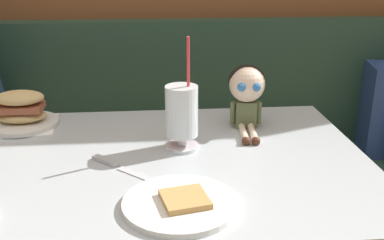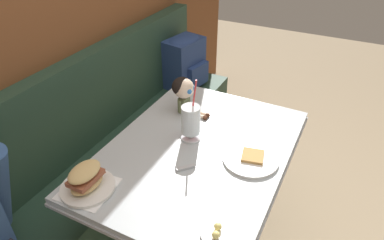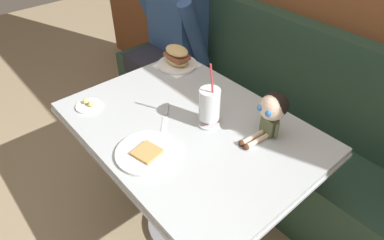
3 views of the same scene
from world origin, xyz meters
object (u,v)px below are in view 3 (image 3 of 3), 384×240
object	(u,v)px
toast_plate	(147,153)
milkshake_glass	(209,106)
diner_patron	(173,28)
sandwich_plate	(177,58)
butter_saucer	(89,105)
seated_doll	(272,109)
butter_knife	(166,114)

from	to	relation	value
toast_plate	milkshake_glass	xyz separation A→B (m)	(0.02, 0.31, 0.09)
toast_plate	diner_patron	distance (m)	1.21
diner_patron	sandwich_plate	bearing A→B (deg)	-35.78
butter_saucer	milkshake_glass	bearing A→B (deg)	36.22
seated_doll	diner_patron	size ratio (longest dim) A/B	0.27
seated_doll	diner_patron	distance (m)	1.18
sandwich_plate	seated_doll	bearing A→B (deg)	-5.63
seated_doll	diner_patron	world-z (taller)	diner_patron
butter_knife	milkshake_glass	bearing A→B (deg)	29.26
toast_plate	butter_knife	world-z (taller)	toast_plate
butter_saucer	seated_doll	world-z (taller)	seated_doll
toast_plate	seated_doll	xyz separation A→B (m)	(0.23, 0.46, 0.12)
sandwich_plate	diner_patron	bearing A→B (deg)	144.22
butter_knife	diner_patron	bearing A→B (deg)	139.61
toast_plate	butter_knife	xyz separation A→B (m)	(-0.16, 0.21, -0.00)
butter_saucer	diner_patron	size ratio (longest dim) A/B	0.15
butter_knife	seated_doll	distance (m)	0.48
sandwich_plate	milkshake_glass	bearing A→B (deg)	-23.87
butter_saucer	diner_patron	xyz separation A→B (m)	(-0.44, 0.85, -0.01)
milkshake_glass	sandwich_plate	size ratio (longest dim) A/B	1.43
seated_doll	diner_patron	bearing A→B (deg)	161.71
toast_plate	diner_patron	bearing A→B (deg)	136.78
milkshake_glass	sandwich_plate	world-z (taller)	milkshake_glass
toast_plate	diner_patron	size ratio (longest dim) A/B	0.31
milkshake_glass	diner_patron	world-z (taller)	diner_patron
toast_plate	sandwich_plate	world-z (taller)	sandwich_plate
butter_knife	seated_doll	bearing A→B (deg)	32.54
milkshake_glass	butter_saucer	size ratio (longest dim) A/B	2.63
toast_plate	sandwich_plate	bearing A→B (deg)	131.38
toast_plate	butter_knife	size ratio (longest dim) A/B	1.34
milkshake_glass	butter_saucer	world-z (taller)	milkshake_glass
milkshake_glass	butter_knife	size ratio (longest dim) A/B	1.70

